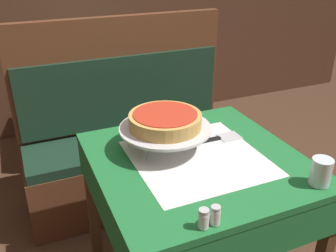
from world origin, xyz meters
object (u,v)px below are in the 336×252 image
dining_table_rear (92,74)px  condiment_caddy (98,57)px  water_glass_near (321,172)px  deep_dish_pizza (165,120)px  pizza_pan_stand (165,129)px  pizza_server (214,139)px  pepper_shaker (215,215)px  salt_shaker (204,219)px  dining_table_front (197,181)px  booth_bench (131,150)px

dining_table_rear → condiment_caddy: 0.16m
water_glass_near → condiment_caddy: bearing=101.3°
deep_dish_pizza → condiment_caddy: same height
pizza_pan_stand → deep_dish_pizza: (0.00, 0.00, 0.04)m
pizza_server → pepper_shaker: 0.57m
pizza_server → salt_shaker: salt_shaker is taller
pepper_shaker → dining_table_front: bearing=70.3°
dining_table_front → dining_table_rear: bearing=93.2°
booth_bench → condiment_caddy: 0.81m
dining_table_rear → pepper_shaker: 1.97m
booth_bench → salt_shaker: (-0.15, -1.24, 0.44)m
pizza_server → condiment_caddy: (-0.18, 1.41, 0.04)m
dining_table_front → pepper_shaker: bearing=-109.7°
dining_table_rear → pizza_server: pizza_server is taller
pizza_pan_stand → pizza_server: size_ratio=1.38×
dining_table_front → deep_dish_pizza: bearing=124.8°
dining_table_rear → deep_dish_pizza: deep_dish_pizza is taller
dining_table_rear → pizza_pan_stand: bearing=-90.1°
water_glass_near → salt_shaker: size_ratio=1.53×
pizza_pan_stand → pepper_shaker: bearing=-95.2°
pizza_pan_stand → condiment_caddy: size_ratio=2.54×
booth_bench → pizza_pan_stand: bearing=-95.1°
booth_bench → salt_shaker: bearing=-97.1°
dining_table_front → condiment_caddy: condiment_caddy is taller
pepper_shaker → booth_bench: bearing=84.9°
booth_bench → deep_dish_pizza: (-0.06, -0.73, 0.54)m
deep_dish_pizza → condiment_caddy: bearing=88.1°
dining_table_rear → condiment_caddy: bearing=-53.1°
pizza_pan_stand → pizza_server: 0.25m
booth_bench → condiment_caddy: size_ratio=8.63×
booth_bench → deep_dish_pizza: size_ratio=4.34×
salt_shaker → water_glass_near: bearing=4.6°
salt_shaker → deep_dish_pizza: bearing=80.2°
water_glass_near → salt_shaker: 0.51m
dining_table_front → water_glass_near: bearing=-46.7°
deep_dish_pizza → salt_shaker: (-0.09, -0.52, -0.10)m
dining_table_front → pepper_shaker: 0.44m
pepper_shaker → condiment_caddy: bearing=87.2°
deep_dish_pizza → pizza_server: 0.26m
dining_table_rear → booth_bench: (0.06, -0.72, -0.31)m
pizza_server → water_glass_near: size_ratio=2.74×
salt_shaker → pepper_shaker: salt_shaker is taller
water_glass_near → salt_shaker: (-0.51, -0.04, -0.02)m
booth_bench → deep_dish_pizza: booth_bench is taller
salt_shaker → booth_bench: bearing=82.9°
dining_table_front → pepper_shaker: pepper_shaker is taller
deep_dish_pizza → pepper_shaker: (-0.05, -0.52, -0.10)m
deep_dish_pizza → condiment_caddy: size_ratio=1.99×
pizza_server → pepper_shaker: (-0.28, -0.50, 0.03)m
pizza_server → salt_shaker: 0.59m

